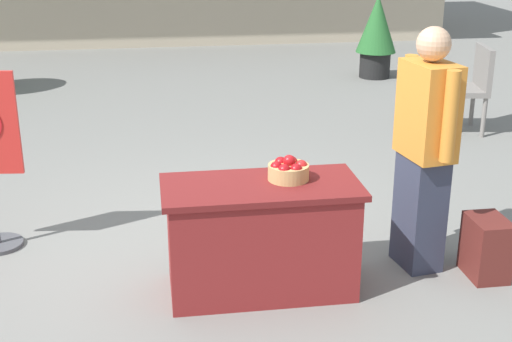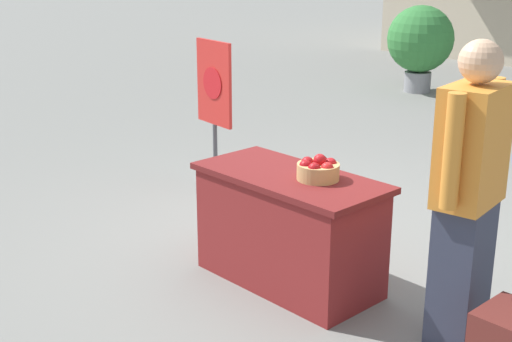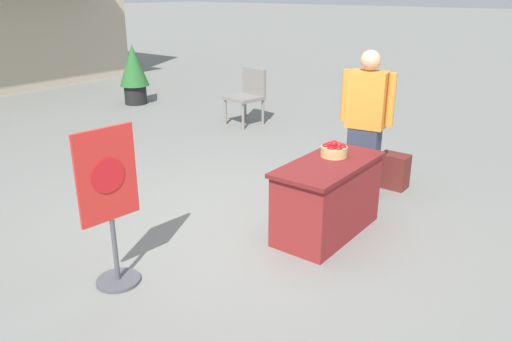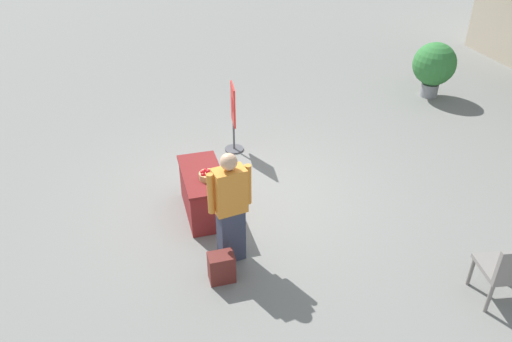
{
  "view_description": "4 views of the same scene",
  "coord_description": "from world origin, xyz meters",
  "px_view_note": "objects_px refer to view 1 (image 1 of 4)",
  "views": [
    {
      "loc": [
        -0.29,
        -4.87,
        2.35
      ],
      "look_at": [
        0.46,
        0.11,
        0.52
      ],
      "focal_mm": 50.0,
      "sensor_mm": 36.0,
      "label": 1
    },
    {
      "loc": [
        3.32,
        -3.8,
        2.11
      ],
      "look_at": [
        0.14,
        -0.83,
        0.73
      ],
      "focal_mm": 50.0,
      "sensor_mm": 36.0,
      "label": 2
    },
    {
      "loc": [
        -3.62,
        -2.9,
        2.31
      ],
      "look_at": [
        0.03,
        -0.12,
        0.61
      ],
      "focal_mm": 35.0,
      "sensor_mm": 36.0,
      "label": 3
    },
    {
      "loc": [
        6.73,
        -1.67,
        4.75
      ],
      "look_at": [
        0.96,
        -0.06,
        1.01
      ],
      "focal_mm": 35.0,
      "sensor_mm": 36.0,
      "label": 4
    }
  ],
  "objects_px": {
    "apple_basket": "(288,170)",
    "patio_chair": "(469,83)",
    "backpack": "(486,247)",
    "potted_plant_far_right": "(377,32)",
    "person_visitor": "(425,150)",
    "display_table": "(261,237)"
  },
  "relations": [
    {
      "from": "patio_chair",
      "to": "potted_plant_far_right",
      "type": "distance_m",
      "value": 2.88
    },
    {
      "from": "person_visitor",
      "to": "backpack",
      "type": "distance_m",
      "value": 0.79
    },
    {
      "from": "display_table",
      "to": "potted_plant_far_right",
      "type": "relative_size",
      "value": 1.03
    },
    {
      "from": "backpack",
      "to": "potted_plant_far_right",
      "type": "bearing_deg",
      "value": 79.27
    },
    {
      "from": "backpack",
      "to": "patio_chair",
      "type": "xyz_separation_m",
      "value": [
        1.32,
        3.28,
        0.34
      ]
    },
    {
      "from": "display_table",
      "to": "person_visitor",
      "type": "height_order",
      "value": "person_visitor"
    },
    {
      "from": "display_table",
      "to": "backpack",
      "type": "distance_m",
      "value": 1.55
    },
    {
      "from": "apple_basket",
      "to": "patio_chair",
      "type": "distance_m",
      "value": 4.16
    },
    {
      "from": "backpack",
      "to": "potted_plant_far_right",
      "type": "distance_m",
      "value": 6.28
    },
    {
      "from": "display_table",
      "to": "person_visitor",
      "type": "xyz_separation_m",
      "value": [
        1.14,
        0.18,
        0.48
      ]
    },
    {
      "from": "display_table",
      "to": "backpack",
      "type": "xyz_separation_m",
      "value": [
        1.54,
        -0.05,
        -0.16
      ]
    },
    {
      "from": "backpack",
      "to": "patio_chair",
      "type": "distance_m",
      "value": 3.55
    },
    {
      "from": "person_visitor",
      "to": "apple_basket",
      "type": "bearing_deg",
      "value": -1.57
    },
    {
      "from": "display_table",
      "to": "potted_plant_far_right",
      "type": "distance_m",
      "value": 6.68
    },
    {
      "from": "display_table",
      "to": "backpack",
      "type": "height_order",
      "value": "display_table"
    },
    {
      "from": "apple_basket",
      "to": "patio_chair",
      "type": "bearing_deg",
      "value": 49.87
    },
    {
      "from": "patio_chair",
      "to": "potted_plant_far_right",
      "type": "xyz_separation_m",
      "value": [
        -0.16,
        2.87,
        0.12
      ]
    },
    {
      "from": "person_visitor",
      "to": "backpack",
      "type": "bearing_deg",
      "value": 141.54
    },
    {
      "from": "display_table",
      "to": "potted_plant_far_right",
      "type": "height_order",
      "value": "potted_plant_far_right"
    },
    {
      "from": "potted_plant_far_right",
      "to": "backpack",
      "type": "bearing_deg",
      "value": -100.73
    },
    {
      "from": "display_table",
      "to": "potted_plant_far_right",
      "type": "bearing_deg",
      "value": 66.09
    },
    {
      "from": "potted_plant_far_right",
      "to": "display_table",
      "type": "bearing_deg",
      "value": -113.91
    }
  ]
}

